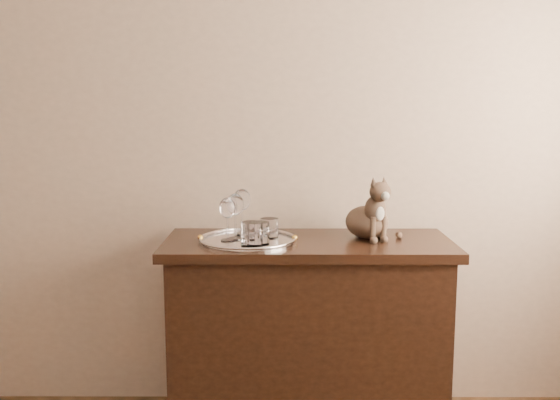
% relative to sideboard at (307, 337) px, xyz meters
% --- Properties ---
extents(wall_back, '(4.00, 0.10, 2.70)m').
position_rel_sideboard_xyz_m(wall_back, '(-0.60, 0.31, 0.93)').
color(wall_back, tan).
rests_on(wall_back, ground).
extents(sideboard, '(1.20, 0.50, 0.85)m').
position_rel_sideboard_xyz_m(sideboard, '(0.00, 0.00, 0.00)').
color(sideboard, black).
rests_on(sideboard, ground).
extents(tray, '(0.40, 0.40, 0.01)m').
position_rel_sideboard_xyz_m(tray, '(-0.25, -0.03, 0.43)').
color(tray, silver).
rests_on(tray, sideboard).
extents(wine_glass_b, '(0.08, 0.08, 0.20)m').
position_rel_sideboard_xyz_m(wine_glass_b, '(-0.28, 0.08, 0.53)').
color(wine_glass_b, white).
rests_on(wine_glass_b, tray).
extents(wine_glass_c, '(0.07, 0.07, 0.18)m').
position_rel_sideboard_xyz_m(wine_glass_c, '(-0.33, -0.04, 0.52)').
color(wine_glass_c, white).
rests_on(wine_glass_c, tray).
extents(wine_glass_d, '(0.07, 0.07, 0.19)m').
position_rel_sideboard_xyz_m(wine_glass_d, '(-0.30, -0.01, 0.53)').
color(wine_glass_d, white).
rests_on(wine_glass_d, tray).
extents(tumbler_a, '(0.08, 0.08, 0.09)m').
position_rel_sideboard_xyz_m(tumbler_a, '(-0.20, -0.11, 0.48)').
color(tumbler_a, white).
rests_on(tumbler_a, tray).
extents(tumbler_b, '(0.09, 0.09, 0.10)m').
position_rel_sideboard_xyz_m(tumbler_b, '(-0.23, -0.15, 0.48)').
color(tumbler_b, white).
rests_on(tumbler_b, tray).
extents(tumbler_c, '(0.07, 0.07, 0.08)m').
position_rel_sideboard_xyz_m(tumbler_c, '(-0.16, 0.00, 0.48)').
color(tumbler_c, white).
rests_on(tumbler_c, tray).
extents(cat, '(0.34, 0.33, 0.27)m').
position_rel_sideboard_xyz_m(cat, '(0.25, 0.05, 0.56)').
color(cat, brown).
rests_on(cat, sideboard).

